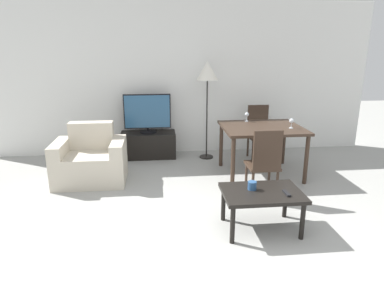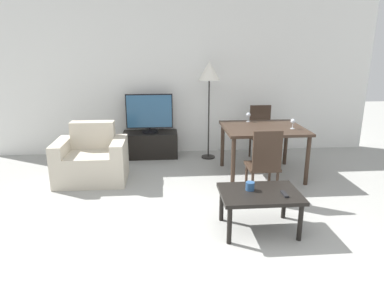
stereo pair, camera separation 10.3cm
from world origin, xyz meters
TOP-DOWN VIEW (x-y plane):
  - ground_plane at (0.00, 0.00)m, footprint 18.00×18.00m
  - wall_back at (0.00, 3.58)m, footprint 6.97×0.06m
  - armchair at (-1.42, 2.21)m, footprint 1.00×0.72m
  - tv_stand at (-0.61, 3.28)m, footprint 0.96×0.45m
  - tv at (-0.61, 3.28)m, footprint 0.81×0.28m
  - coffee_table at (0.64, 0.60)m, footprint 0.84×0.59m
  - dining_table at (1.13, 2.23)m, footprint 1.19×1.01m
  - dining_chair_near at (0.92, 1.41)m, footprint 0.40×0.40m
  - dining_chair_far at (1.33, 3.05)m, footprint 0.40×0.40m
  - floor_lamp at (0.42, 3.12)m, footprint 0.36×0.36m
  - remote_primary at (0.88, 0.51)m, footprint 0.04×0.15m
  - cup_white_near at (0.55, 0.66)m, footprint 0.09×0.09m
  - wine_glass_left at (0.99, 2.61)m, footprint 0.07×0.07m
  - wine_glass_center at (1.52, 2.07)m, footprint 0.07×0.07m

SIDE VIEW (x-z plane):
  - ground_plane at x=0.00m, z-range 0.00..0.00m
  - tv_stand at x=-0.61m, z-range 0.00..0.45m
  - armchair at x=-1.42m, z-range -0.11..0.73m
  - coffee_table at x=0.64m, z-range 0.16..0.61m
  - remote_primary at x=0.88m, z-range 0.44..0.46m
  - cup_white_near at x=0.55m, z-range 0.44..0.53m
  - dining_chair_near at x=0.92m, z-range 0.04..0.96m
  - dining_chair_far at x=1.33m, z-range 0.04..0.96m
  - dining_table at x=1.13m, z-range 0.29..1.05m
  - tv at x=-0.61m, z-range 0.45..1.13m
  - wine_glass_left at x=0.99m, z-range 0.79..0.94m
  - wine_glass_center at x=1.52m, z-range 0.79..0.94m
  - wall_back at x=0.00m, z-range 0.00..2.70m
  - floor_lamp at x=0.42m, z-range 0.62..2.30m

